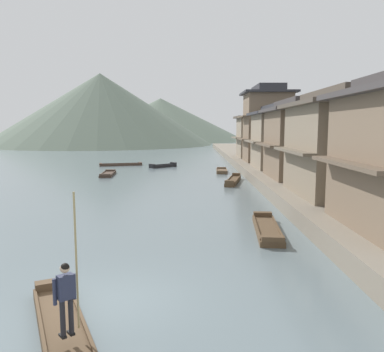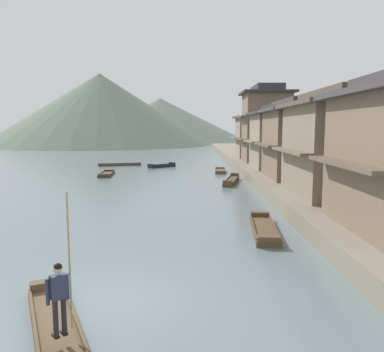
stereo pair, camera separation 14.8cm
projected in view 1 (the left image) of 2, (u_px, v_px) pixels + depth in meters
ground_plane at (111, 302)px, 10.78m from camera, size 400.00×400.00×0.00m
riverbank_right at (326, 170)px, 40.51m from camera, size 18.00×110.00×0.86m
boat_foreground_poled at (61, 327)px, 9.12m from camera, size 2.93×4.69×0.47m
boatman_person at (66, 290)px, 8.02m from camera, size 0.42×0.48×3.04m
boat_moored_nearest at (120, 165)px, 49.07m from camera, size 5.43×2.52×0.36m
boat_moored_second at (221, 171)px, 41.94m from camera, size 1.36×3.94×0.36m
boat_moored_third at (163, 166)px, 47.04m from camera, size 3.30×3.13×0.50m
boat_moored_far at (233, 181)px, 33.91m from camera, size 2.02×5.56×0.55m
boat_midriver_drifting at (267, 229)px, 17.90m from camera, size 1.46×4.94×0.46m
boat_midriver_upstream at (107, 174)px, 39.12m from camera, size 1.41×4.29×0.38m
house_waterfront_second at (343, 144)px, 22.68m from camera, size 6.53×7.82×6.14m
house_waterfront_tall at (299, 140)px, 30.51m from camera, size 5.61×7.14×6.14m
house_waterfront_narrow at (282, 137)px, 37.92m from camera, size 6.46×7.11×6.14m
house_waterfront_far at (267, 124)px, 44.87m from camera, size 6.16×5.89×8.74m
house_waterfront_end at (258, 135)px, 51.70m from camera, size 6.37×6.39×6.14m
hill_far_west at (160, 120)px, 139.14m from camera, size 61.84×61.84×15.13m
hill_far_centre at (100, 109)px, 108.31m from camera, size 62.39×62.39×19.75m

